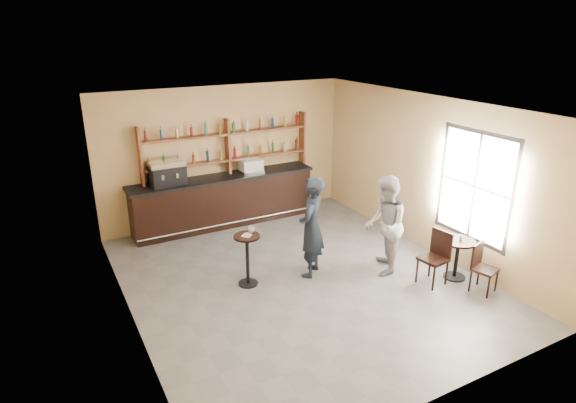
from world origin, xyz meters
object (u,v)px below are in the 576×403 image
pedestal_table (248,260)px  cafe_table (456,259)px  pastry_case (251,166)px  chair_south (485,269)px  espresso_machine (167,173)px  man_main (311,227)px  patron_second (385,225)px  bar_counter (224,200)px  chair_west (433,259)px

pedestal_table → cafe_table: (3.51, -1.62, -0.10)m
pastry_case → chair_south: size_ratio=0.58×
espresso_machine → man_main: size_ratio=0.38×
pastry_case → patron_second: 3.81m
espresso_machine → patron_second: (3.08, -3.63, -0.50)m
pedestal_table → bar_counter: bearing=76.6°
espresso_machine → chair_west: espresso_machine is taller
pastry_case → patron_second: bearing=-80.9°
bar_counter → pastry_case: pastry_case is taller
espresso_machine → chair_west: (3.57, -4.44, -0.95)m
man_main → cafe_table: (2.30, -1.42, -0.58)m
pastry_case → cafe_table: bearing=-72.3°
pedestal_table → chair_south: bearing=-32.0°
bar_counter → patron_second: 4.07m
man_main → chair_west: man_main is taller
chair_west → patron_second: (-0.49, 0.81, 0.44)m
pedestal_table → chair_south: size_ratio=1.09×
cafe_table → patron_second: patron_second is taller
chair_south → chair_west: bearing=116.4°
bar_counter → man_main: size_ratio=2.27×
bar_counter → chair_south: size_ratio=4.93×
espresso_machine → pedestal_table: espresso_machine is taller
bar_counter → man_main: (0.53, -3.07, 0.37)m
pastry_case → man_main: size_ratio=0.27×
espresso_machine → man_main: bearing=-64.3°
pedestal_table → patron_second: bearing=-17.1°
pedestal_table → cafe_table: bearing=-24.8°
espresso_machine → patron_second: bearing=-54.6°
pastry_case → bar_counter: bearing=172.4°
man_main → chair_west: 2.27m
man_main → pedestal_table: bearing=-52.5°
cafe_table → chair_west: chair_west is taller
bar_counter → patron_second: size_ratio=2.31×
pedestal_table → cafe_table: 3.87m
chair_south → pastry_case: bearing=96.8°
chair_west → pedestal_table: bearing=-126.1°
chair_west → patron_second: size_ratio=0.53×
bar_counter → cafe_table: size_ratio=5.71×
man_main → espresso_machine: bearing=-102.5°
patron_second → bar_counter: bearing=-117.9°
pastry_case → espresso_machine: bearing=172.4°
bar_counter → man_main: man_main is taller
espresso_machine → pedestal_table: bearing=-83.0°
bar_counter → chair_west: 5.00m
bar_counter → pastry_case: 1.02m
pedestal_table → patron_second: (2.48, -0.76, 0.46)m
chair_west → chair_south: (0.60, -0.65, -0.06)m
espresso_machine → pastry_case: 1.99m
man_main → patron_second: (1.27, -0.56, -0.02)m
patron_second → chair_west: bearing=66.7°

